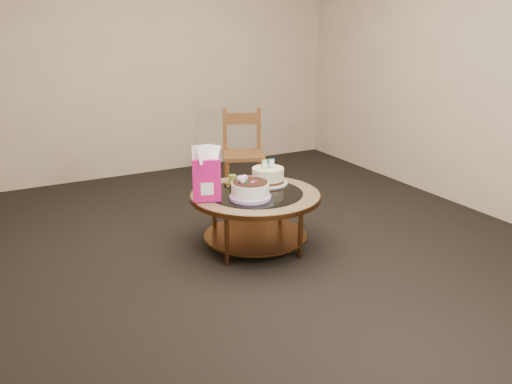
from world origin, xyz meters
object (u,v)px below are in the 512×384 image
cream_cake (268,176)px  gift_bag (206,174)px  dining_chair (243,153)px  decorated_cake (250,191)px  coffee_table (256,202)px

cream_cake → gift_bag: bearing=-159.1°
gift_bag → dining_chair: size_ratio=0.47×
decorated_cake → gift_bag: bearing=156.9°
gift_bag → dining_chair: (0.91, 1.20, -0.22)m
coffee_table → dining_chair: bearing=67.2°
coffee_table → decorated_cake: bearing=-134.8°
cream_cake → dining_chair: dining_chair is taller
decorated_cake → cream_cake: size_ratio=0.97×
gift_bag → coffee_table: bearing=17.0°
coffee_table → decorated_cake: (-0.10, -0.10, 0.14)m
gift_bag → dining_chair: gift_bag is taller
coffee_table → decorated_cake: decorated_cake is taller
coffee_table → decorated_cake: size_ratio=3.27×
decorated_cake → gift_bag: gift_bag is taller
cream_cake → dining_chair: bearing=81.2°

